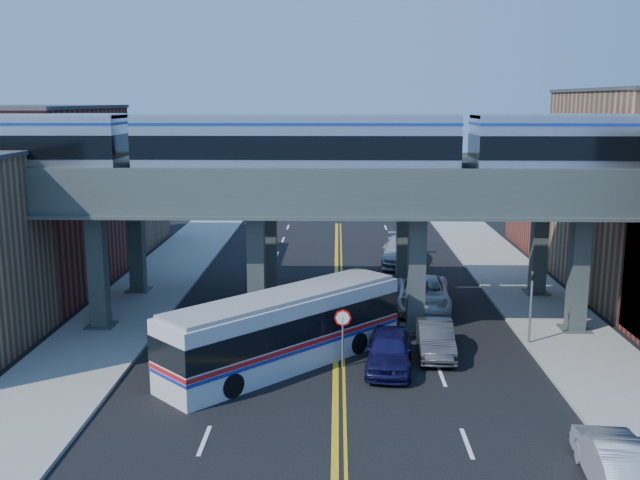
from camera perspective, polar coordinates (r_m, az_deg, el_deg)
The scene contains 17 objects.
ground at distance 28.97m, azimuth 1.24°, elevation -12.27°, with size 120.00×120.00×0.00m, color black.
sidewalk_west at distance 40.03m, azimuth -15.50°, elevation -5.88°, with size 5.00×70.00×0.16m, color gray.
sidewalk_east at distance 40.01m, azimuth 18.09°, elevation -6.03°, with size 5.00×70.00×0.16m, color gray.
building_west_b at distance 46.83m, azimuth -21.96°, elevation 2.95°, with size 8.00×14.00×11.00m, color maroon.
building_west_c at distance 59.07m, azimuth -16.93°, elevation 3.34°, with size 8.00×10.00×8.00m, color #956E4D.
building_east_c at distance 58.99m, azimuth 19.67°, elevation 3.66°, with size 8.00×10.00×9.00m, color maroon.
elevated_viaduct_near at distance 34.95m, azimuth 1.33°, elevation 2.84°, with size 52.00×3.60×7.40m.
elevated_viaduct_far at distance 41.89m, azimuth 1.35°, elevation 4.22°, with size 52.00×3.60×7.40m.
transit_train at distance 34.71m, azimuth -1.89°, elevation 7.47°, with size 47.98×3.01×3.51m.
stop_sign at distance 31.15m, azimuth 1.83°, elevation -7.11°, with size 0.76×0.09×2.63m.
traffic_signal at distance 35.08m, azimuth 16.55°, elevation -4.56°, with size 0.15×0.18×4.10m.
transit_bus at distance 31.51m, azimuth -2.79°, elevation -7.22°, with size 10.39×10.43×3.10m.
car_lane_a at distance 31.47m, azimuth 5.56°, elevation -8.76°, with size 1.96×4.87×1.66m, color #12113F.
car_lane_b at distance 33.40m, azimuth 9.24°, elevation -7.81°, with size 1.58×4.54×1.50m, color #2E2F31.
car_lane_c at distance 40.32m, azimuth 8.27°, elevation -4.29°, with size 2.88×6.24×1.73m, color silver.
car_lane_d at distance 51.21m, azimuth 6.50°, elevation -0.87°, with size 2.59×6.36×1.85m, color #A4A4A8.
car_parked_curb at distance 24.10m, azimuth 22.74°, elevation -16.12°, with size 1.73×4.95×1.63m, color #A6A6AA.
Camera 1 is at (0.03, -26.59, 11.50)m, focal length 40.00 mm.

